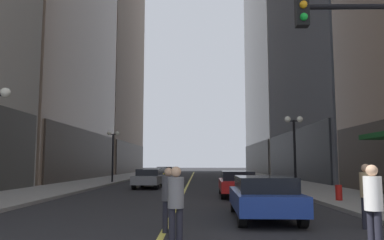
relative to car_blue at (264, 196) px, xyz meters
The scene contains 17 objects.
ground_plane 27.68m from the car_blue, 96.04° to the left, with size 200.00×200.00×0.00m, color #262628.
sidewalk_left 29.70m from the car_blue, 112.08° to the left, with size 4.50×78.00×0.15m, color gray.
sidewalk_right 28.03m from the car_blue, 79.02° to the left, with size 4.50×78.00×0.15m, color gray.
lane_centre_stripe 27.68m from the car_blue, 96.04° to the left, with size 0.16×70.00×0.01m, color #E5D64C.
building_right_far 57.74m from the car_blue, 76.02° to the left, with size 11.18×26.00×41.90m.
car_blue is the anchor object (origin of this frame).
car_red 7.95m from the car_blue, 90.27° to the left, with size 1.88×4.71×1.32m.
car_grey 15.66m from the car_blue, 110.44° to the left, with size 1.90×4.46×1.32m.
car_yellow 22.11m from the car_blue, 105.39° to the left, with size 2.14×4.70×1.32m.
car_white 30.38m from the car_blue, 100.72° to the left, with size 1.99×4.59×1.32m.
pedestrian_in_white_shirt 4.76m from the car_blue, 73.51° to the right, with size 0.46×0.46×1.70m.
pedestrian_in_grey_suit 4.76m from the car_blue, 121.68° to the right, with size 0.40×0.40×1.66m.
pedestrian_with_orange_bag 3.63m from the car_blue, 140.20° to the right, with size 0.44×0.44×1.62m.
pedestrian_in_tan_trench 3.02m from the car_blue, 35.65° to the right, with size 0.45×0.45×1.71m.
street_lamp_left_far 22.40m from the car_blue, 114.74° to the left, with size 1.06×0.36×4.43m.
street_lamp_right_mid 10.82m from the car_blue, 70.64° to the left, with size 1.06×0.36×4.43m.
fire_hydrant_right 6.09m from the car_blue, 49.06° to the left, with size 0.28×0.28×0.80m, color red.
Camera 1 is at (0.89, -4.60, 1.74)m, focal length 35.68 mm.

